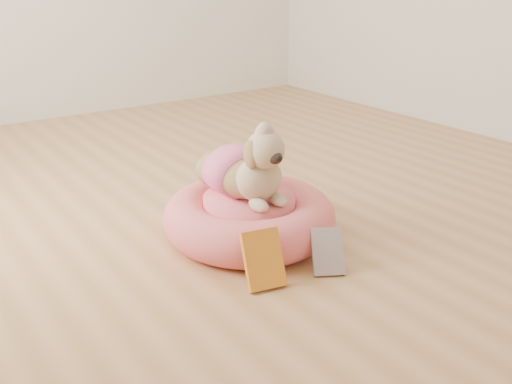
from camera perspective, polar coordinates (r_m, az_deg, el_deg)
floor at (r=2.91m, az=-0.54°, el=-0.63°), size 4.50×4.50×0.00m
pet_bed at (r=2.47m, az=-0.67°, el=-2.53°), size 0.74×0.74×0.19m
dog at (r=2.36m, az=-1.11°, el=3.58°), size 0.34×0.49×0.36m
book_yellow at (r=2.10m, az=0.73°, el=-6.73°), size 0.17×0.15×0.21m
book_white at (r=2.22m, az=7.18°, el=-5.90°), size 0.16×0.16×0.17m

